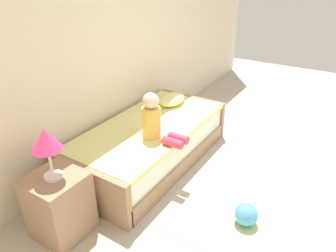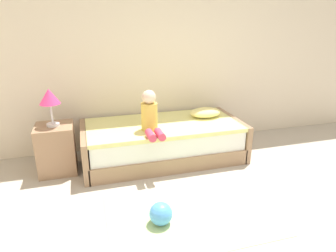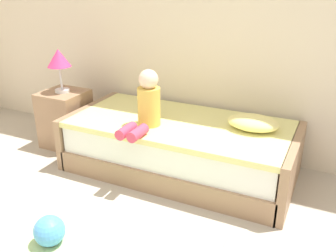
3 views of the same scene
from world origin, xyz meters
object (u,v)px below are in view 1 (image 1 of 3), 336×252
Objects in this scene: bed at (150,143)px; toy_ball at (246,214)px; child_figure at (155,121)px; pillow at (172,99)px; nightstand at (60,205)px; table_lamp at (46,142)px.

bed is 1.41m from toy_ball.
toy_ball is at bearing -98.49° from child_figure.
bed is 0.73m from pillow.
nightstand is 2.76× the size of toy_ball.
table_lamp reaches higher than nightstand.
bed is 1.52m from table_lamp.
child_figure reaches higher than pillow.
pillow is 2.02× the size of toy_ball.
nightstand is 1.18× the size of child_figure.
pillow is at bearing 20.85° from child_figure.
toy_ball is at bearing -125.44° from pillow.
pillow is (1.99, 0.09, -0.37)m from table_lamp.
nightstand is at bearing 168.26° from child_figure.
table_lamp is (-1.35, 0.01, 0.69)m from bed.
table_lamp reaches higher than child_figure.
pillow reaches higher than nightstand.
pillow is (0.64, 0.10, 0.32)m from bed.
pillow is at bearing 2.67° from nightstand.
toy_ball is (-0.39, -1.35, -0.14)m from bed.
bed is at bearing -0.29° from table_lamp.
pillow is (1.99, 0.09, 0.26)m from nightstand.
table_lamp is 0.88× the size of child_figure.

